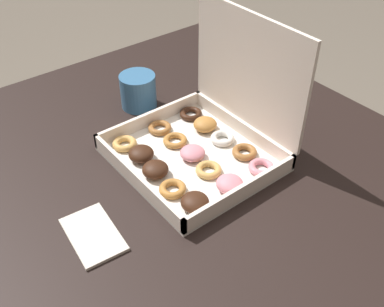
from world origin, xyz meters
TOP-DOWN VIEW (x-y plane):
  - dining_table at (0.00, 0.00)m, footprint 1.02×0.91m
  - donut_box at (0.01, 0.05)m, footprint 0.30×0.28m
  - coffee_mug at (-0.23, 0.04)m, footprint 0.08×0.08m
  - paper_napkin at (0.06, -0.25)m, footprint 0.13×0.09m

SIDE VIEW (x-z plane):
  - dining_table at x=0.00m, z-range 0.27..1.02m
  - paper_napkin at x=0.06m, z-range 0.75..0.76m
  - coffee_mug at x=-0.23m, z-range 0.75..0.83m
  - donut_box at x=0.01m, z-range 0.67..0.94m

